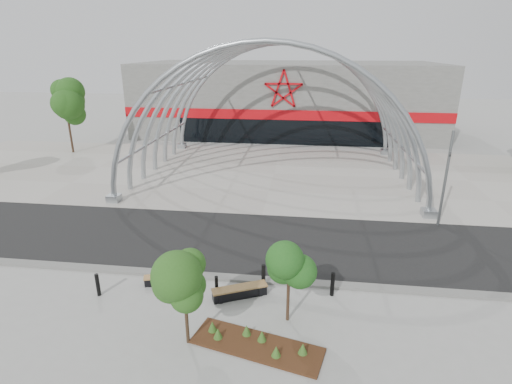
# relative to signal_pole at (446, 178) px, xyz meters

# --- Properties ---
(ground) EXTENTS (140.00, 140.00, 0.00)m
(ground) POSITION_rel_signal_pole_xyz_m (-10.22, -6.84, -2.89)
(ground) COLOR #9B9A96
(ground) RESTS_ON ground
(road) EXTENTS (140.00, 7.00, 0.02)m
(road) POSITION_rel_signal_pole_xyz_m (-10.22, -3.34, -2.88)
(road) COLOR black
(road) RESTS_ON ground
(forecourt) EXTENTS (60.00, 17.00, 0.04)m
(forecourt) POSITION_rel_signal_pole_xyz_m (-10.22, 8.66, -2.87)
(forecourt) COLOR #AAA399
(forecourt) RESTS_ON ground
(kerb) EXTENTS (60.00, 0.50, 0.12)m
(kerb) POSITION_rel_signal_pole_xyz_m (-10.22, -7.09, -2.83)
(kerb) COLOR slate
(kerb) RESTS_ON ground
(arena_building) EXTENTS (34.00, 15.24, 8.00)m
(arena_building) POSITION_rel_signal_pole_xyz_m (-10.22, 26.61, 1.10)
(arena_building) COLOR slate
(arena_building) RESTS_ON ground
(vault_canopy) EXTENTS (20.80, 15.80, 20.36)m
(vault_canopy) POSITION_rel_signal_pole_xyz_m (-10.22, 8.66, -2.87)
(vault_canopy) COLOR #9FA5AA
(vault_canopy) RESTS_ON ground
(planting_bed) EXTENTS (4.73, 2.45, 0.48)m
(planting_bed) POSITION_rel_signal_pole_xyz_m (-9.18, -11.13, -2.77)
(planting_bed) COLOR black
(planting_bed) RESTS_ON ground
(signal_pole) EXTENTS (0.19, 0.78, 5.52)m
(signal_pole) POSITION_rel_signal_pole_xyz_m (0.00, 0.00, 0.00)
(signal_pole) COLOR slate
(signal_pole) RESTS_ON ground
(street_tree_0) EXTENTS (1.66, 1.66, 3.78)m
(street_tree_0) POSITION_rel_signal_pole_xyz_m (-11.53, -11.24, -0.17)
(street_tree_0) COLOR black
(street_tree_0) RESTS_ON ground
(street_tree_1) EXTENTS (1.47, 1.47, 3.47)m
(street_tree_1) POSITION_rel_signal_pole_xyz_m (-8.16, -9.59, -0.40)
(street_tree_1) COLOR black
(street_tree_1) RESTS_ON ground
(bench_0) EXTENTS (1.94, 0.98, 0.40)m
(bench_0) POSITION_rel_signal_pole_xyz_m (-13.51, -7.77, -2.69)
(bench_0) COLOR black
(bench_0) RESTS_ON ground
(bench_1) EXTENTS (2.29, 1.41, 0.48)m
(bench_1) POSITION_rel_signal_pole_xyz_m (-10.19, -8.38, -2.65)
(bench_1) COLOR black
(bench_1) RESTS_ON ground
(bollard_0) EXTENTS (0.16, 0.16, 1.00)m
(bollard_0) POSITION_rel_signal_pole_xyz_m (-15.99, -8.99, -2.39)
(bollard_0) COLOR black
(bollard_0) RESTS_ON ground
(bollard_1) EXTENTS (0.14, 0.14, 0.88)m
(bollard_1) POSITION_rel_signal_pole_xyz_m (-11.15, -8.36, -2.45)
(bollard_1) COLOR black
(bollard_1) RESTS_ON ground
(bollard_2) EXTENTS (0.17, 0.17, 1.06)m
(bollard_2) POSITION_rel_signal_pole_xyz_m (-9.30, -7.52, -2.36)
(bollard_2) COLOR black
(bollard_2) RESTS_ON ground
(bollard_3) EXTENTS (0.16, 0.16, 0.99)m
(bollard_3) POSITION_rel_signal_pole_xyz_m (-8.34, -6.90, -2.39)
(bollard_3) COLOR black
(bollard_3) RESTS_ON ground
(bollard_4) EXTENTS (0.17, 0.17, 1.04)m
(bollard_4) POSITION_rel_signal_pole_xyz_m (-6.42, -7.77, -2.37)
(bollard_4) COLOR black
(bollard_4) RESTS_ON ground
(bg_tree_0) EXTENTS (3.00, 3.00, 6.45)m
(bg_tree_0) POSITION_rel_signal_pole_xyz_m (-30.22, 13.16, 1.75)
(bg_tree_0) COLOR black
(bg_tree_0) RESTS_ON ground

